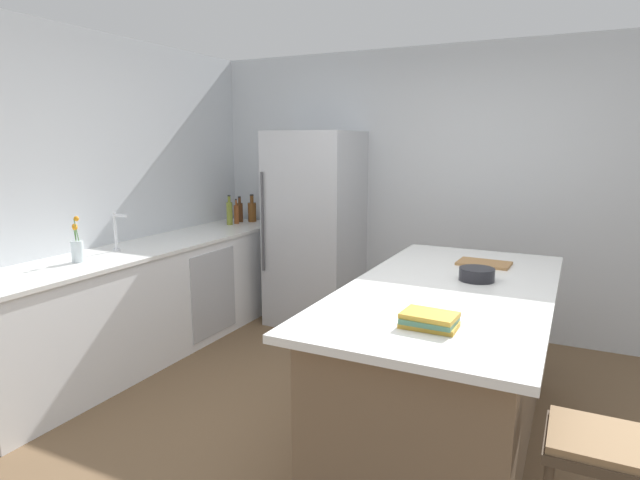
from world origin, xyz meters
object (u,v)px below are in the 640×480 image
refrigerator (315,228)px  olive_oil_bottle (230,213)px  whiskey_bottle (252,211)px  syrup_bottle (240,212)px  bar_stool (594,465)px  mixing_bowl (477,274)px  kitchen_island (447,362)px  flower_vase (77,248)px  cutting_board (484,263)px  cookbook_stack (429,320)px  vinegar_bottle (236,214)px  sink_faucet (117,231)px

refrigerator → olive_oil_bottle: 0.93m
refrigerator → whiskey_bottle: (-0.83, 0.16, 0.10)m
syrup_bottle → olive_oil_bottle: bearing=-85.9°
bar_stool → mixing_bowl: (-0.64, 1.07, 0.42)m
kitchen_island → refrigerator: size_ratio=1.22×
flower_vase → syrup_bottle: (-0.06, 2.06, 0.01)m
cutting_board → syrup_bottle: bearing=160.1°
kitchen_island → cookbook_stack: cookbook_stack is taller
olive_oil_bottle → cutting_board: bearing=-16.0°
flower_vase → olive_oil_bottle: 1.86m
mixing_bowl → bar_stool: bearing=-59.1°
refrigerator → flower_vase: refrigerator is taller
syrup_bottle → vinegar_bottle: (0.03, -0.11, -0.01)m
bar_stool → sink_faucet: size_ratio=2.25×
flower_vase → vinegar_bottle: (-0.03, 1.95, 0.00)m
whiskey_bottle → olive_oil_bottle: bearing=-106.9°
flower_vase → vinegar_bottle: bearing=90.8°
flower_vase → sink_faucet: bearing=95.9°
kitchen_island → syrup_bottle: 3.08m
kitchen_island → cookbook_stack: bearing=-84.9°
refrigerator → cookbook_stack: bearing=-52.7°
syrup_bottle → cookbook_stack: size_ratio=1.09×
vinegar_bottle → mixing_bowl: (2.65, -1.29, -0.04)m
vinegar_bottle → cutting_board: size_ratio=0.74×
sink_faucet → cookbook_stack: (2.62, -0.66, -0.10)m
bar_stool → syrup_bottle: (-3.33, 2.48, 0.48)m
vinegar_bottle → bar_stool: bearing=-35.7°
mixing_bowl → syrup_bottle: bearing=152.4°
cutting_board → vinegar_bottle: bearing=162.0°
flower_vase → cutting_board: 2.82m
mixing_bowl → cutting_board: 0.44m
flower_vase → whiskey_bottle: 2.14m
olive_oil_bottle → kitchen_island: bearing=-28.7°
flower_vase → syrup_bottle: flower_vase is taller
vinegar_bottle → kitchen_island: bearing=-30.5°
kitchen_island → flower_vase: flower_vase is taller
syrup_bottle → bar_stool: bearing=-36.7°
kitchen_island → whiskey_bottle: 3.04m
olive_oil_bottle → syrup_bottle: bearing=94.1°
bar_stool → syrup_bottle: size_ratio=2.50×
bar_stool → vinegar_bottle: vinegar_bottle is taller
kitchen_island → sink_faucet: size_ratio=7.52×
flower_vase → syrup_bottle: bearing=91.6°
vinegar_bottle → mixing_bowl: 2.95m
whiskey_bottle → cookbook_stack: size_ratio=1.17×
syrup_bottle → vinegar_bottle: bearing=-73.3°
kitchen_island → cookbook_stack: size_ratio=9.14×
bar_stool → cutting_board: size_ratio=1.94×
kitchen_island → mixing_bowl: mixing_bowl is taller
olive_oil_bottle → refrigerator: bearing=7.6°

